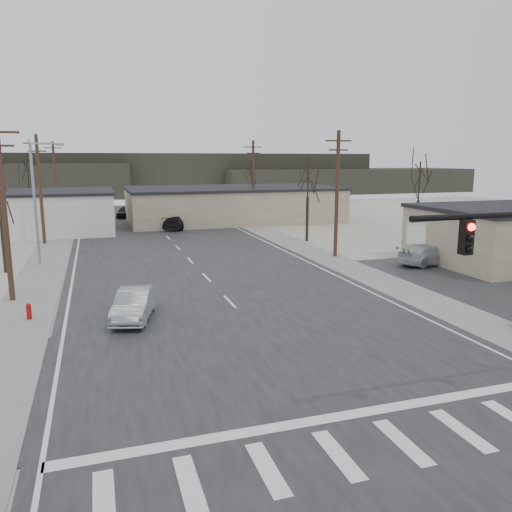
{
  "coord_description": "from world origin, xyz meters",
  "views": [
    {
      "loc": [
        -6.79,
        -17.8,
        7.81
      ],
      "look_at": [
        1.42,
        7.63,
        2.6
      ],
      "focal_mm": 35.0,
      "sensor_mm": 36.0,
      "label": 1
    }
  ],
  "objects": [
    {
      "name": "ground",
      "position": [
        0.0,
        0.0,
        0.0
      ],
      "size": [
        140.0,
        140.0,
        0.0
      ],
      "primitive_type": "plane",
      "color": "silver",
      "rests_on": "ground"
    },
    {
      "name": "main_road",
      "position": [
        0.0,
        15.0,
        0.02
      ],
      "size": [
        18.0,
        110.0,
        0.05
      ],
      "primitive_type": "cube",
      "color": "black",
      "rests_on": "ground"
    },
    {
      "name": "cross_road",
      "position": [
        0.0,
        0.0,
        0.02
      ],
      "size": [
        90.0,
        10.0,
        0.04
      ],
      "primitive_type": "cube",
      "color": "black",
      "rests_on": "ground"
    },
    {
      "name": "sidewalk_left",
      "position": [
        -10.6,
        20.0,
        0.03
      ],
      "size": [
        3.0,
        90.0,
        0.06
      ],
      "primitive_type": "cube",
      "color": "gray",
      "rests_on": "ground"
    },
    {
      "name": "sidewalk_right",
      "position": [
        10.6,
        20.0,
        0.03
      ],
      "size": [
        3.0,
        90.0,
        0.06
      ],
      "primitive_type": "cube",
      "color": "gray",
      "rests_on": "ground"
    },
    {
      "name": "fire_hydrant",
      "position": [
        -10.2,
        8.0,
        0.45
      ],
      "size": [
        0.24,
        0.24,
        0.87
      ],
      "color": "#A50C0C",
      "rests_on": "ground"
    },
    {
      "name": "building_left_far",
      "position": [
        -16.0,
        40.0,
        2.26
      ],
      "size": [
        22.3,
        12.3,
        4.5
      ],
      "color": "silver",
      "rests_on": "ground"
    },
    {
      "name": "building_right_far",
      "position": [
        10.0,
        44.0,
        2.15
      ],
      "size": [
        26.3,
        14.3,
        4.3
      ],
      "color": "tan",
      "rests_on": "ground"
    },
    {
      "name": "upole_left_b",
      "position": [
        -11.5,
        12.0,
        5.22
      ],
      "size": [
        2.2,
        0.3,
        10.0
      ],
      "color": "#4B2E22",
      "rests_on": "ground"
    },
    {
      "name": "upole_left_c",
      "position": [
        -11.5,
        32.0,
        5.22
      ],
      "size": [
        2.2,
        0.3,
        10.0
      ],
      "color": "#4B2E22",
      "rests_on": "ground"
    },
    {
      "name": "upole_left_d",
      "position": [
        -11.5,
        52.0,
        5.22
      ],
      "size": [
        2.2,
        0.3,
        10.0
      ],
      "color": "#4B2E22",
      "rests_on": "ground"
    },
    {
      "name": "upole_right_a",
      "position": [
        11.5,
        18.0,
        5.22
      ],
      "size": [
        2.2,
        0.3,
        10.0
      ],
      "color": "#4B2E22",
      "rests_on": "ground"
    },
    {
      "name": "upole_right_b",
      "position": [
        11.5,
        40.0,
        5.22
      ],
      "size": [
        2.2,
        0.3,
        10.0
      ],
      "color": "#4B2E22",
      "rests_on": "ground"
    },
    {
      "name": "streetlight_main",
      "position": [
        -10.8,
        22.0,
        5.09
      ],
      "size": [
        2.4,
        0.25,
        9.0
      ],
      "color": "gray",
      "rests_on": "ground"
    },
    {
      "name": "tree_right_mid",
      "position": [
        12.5,
        26.0,
        5.93
      ],
      "size": [
        3.74,
        3.74,
        8.33
      ],
      "color": "#30261D",
      "rests_on": "ground"
    },
    {
      "name": "tree_left_far",
      "position": [
        -14.0,
        46.0,
        6.28
      ],
      "size": [
        3.96,
        3.96,
        8.82
      ],
      "color": "#30261D",
      "rests_on": "ground"
    },
    {
      "name": "tree_right_far",
      "position": [
        15.0,
        52.0,
        5.58
      ],
      "size": [
        3.52,
        3.52,
        7.84
      ],
      "color": "#30261D",
      "rests_on": "ground"
    },
    {
      "name": "tree_lot",
      "position": [
        22.0,
        22.0,
        5.58
      ],
      "size": [
        3.52,
        3.52,
        7.84
      ],
      "color": "#30261D",
      "rests_on": "ground"
    },
    {
      "name": "hill_center",
      "position": [
        15.0,
        96.0,
        4.5
      ],
      "size": [
        80.0,
        18.0,
        9.0
      ],
      "primitive_type": "cube",
      "color": "#333026",
      "rests_on": "ground"
    },
    {
      "name": "hill_right",
      "position": [
        50.0,
        90.0,
        2.75
      ],
      "size": [
        60.0,
        18.0,
        5.5
      ],
      "primitive_type": "cube",
      "color": "#333026",
      "rests_on": "ground"
    },
    {
      "name": "sedan_crossing",
      "position": [
        -5.25,
        6.55,
        0.79
      ],
      "size": [
        2.69,
        4.77,
        1.49
      ],
      "primitive_type": "imported",
      "rotation": [
        0.0,
        0.0,
        -0.26
      ],
      "color": "gray",
      "rests_on": "main_road"
    },
    {
      "name": "car_far_a",
      "position": [
        1.85,
        38.34,
        0.84
      ],
      "size": [
        4.16,
        5.91,
        1.59
      ],
      "primitive_type": "imported",
      "rotation": [
        0.0,
        0.0,
        2.75
      ],
      "color": "black",
      "rests_on": "main_road"
    },
    {
      "name": "car_far_b",
      "position": [
        -2.97,
        51.62,
        0.8
      ],
      "size": [
        2.92,
        4.76,
        1.51
      ],
      "primitive_type": "imported",
      "rotation": [
        0.0,
        0.0,
        -0.27
      ],
      "color": "black",
      "rests_on": "main_road"
    },
    {
      "name": "car_parked_dark_a",
      "position": [
        19.48,
        11.52,
        0.74
      ],
      "size": [
        4.18,
        1.81,
        1.4
      ],
      "primitive_type": "imported",
      "rotation": [
        0.0,
        0.0,
        1.53
      ],
      "color": "black",
      "rests_on": "parking_lot"
    },
    {
      "name": "car_parked_silver",
      "position": [
        16.68,
        13.0,
        0.76
      ],
      "size": [
        5.31,
        2.88,
        1.46
      ],
      "primitive_type": "imported",
      "rotation": [
        0.0,
        0.0,
        1.74
      ],
      "color": "#ADB3B8",
      "rests_on": "parking_lot"
    }
  ]
}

